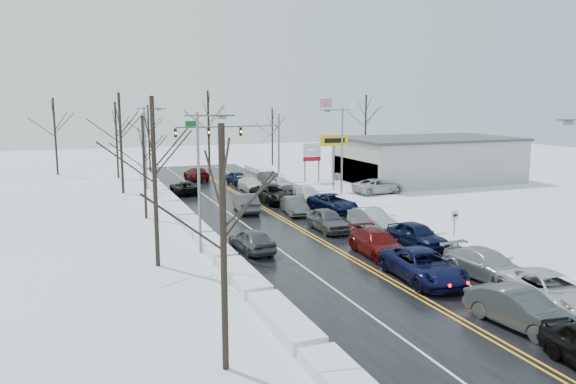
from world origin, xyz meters
name	(u,v)px	position (x,y,z in m)	size (l,w,h in m)	color
ground	(299,229)	(0.00, 0.00, 0.00)	(160.00, 160.00, 0.00)	white
road_surface	(290,223)	(0.00, 2.00, 0.01)	(14.00, 84.00, 0.01)	black
snow_bank_left	(196,231)	(-7.60, 2.00, 0.00)	(1.53, 72.00, 0.58)	silver
snow_bank_right	(374,216)	(7.60, 2.00, 0.00)	(1.53, 72.00, 0.58)	silver
traffic_signal_mast	(240,135)	(3.45, 27.99, 5.48)	(13.28, 0.39, 8.00)	slate
tires_plus_sign	(334,144)	(10.50, 15.99, 4.99)	(3.20, 0.34, 6.00)	slate
used_vehicles_sign	(312,155)	(10.50, 22.00, 3.32)	(2.20, 0.22, 4.65)	slate
speed_limit_sign	(455,221)	(8.20, -8.00, 1.63)	(0.55, 0.09, 2.35)	slate
flagpole	(321,128)	(15.17, 30.00, 5.93)	(1.87, 1.20, 10.00)	silver
dealership_building	(428,159)	(23.98, 18.00, 2.66)	(20.40, 12.40, 5.30)	#A9A9A4
streetlight_ne	(340,146)	(8.30, 10.00, 5.31)	(3.20, 0.25, 9.00)	slate
streetlight_sw	(202,171)	(-8.30, -4.00, 5.31)	(3.20, 0.25, 9.00)	slate
streetlight_nw	(147,141)	(-8.30, 24.00, 5.31)	(3.20, 0.25, 9.00)	slate
tree_left_a	(223,201)	(-11.00, -20.00, 6.29)	(3.60, 3.60, 9.00)	#2D231C
tree_left_b	(154,149)	(-11.50, -6.00, 6.99)	(4.00, 4.00, 10.00)	#2D231C
tree_left_c	(143,147)	(-10.50, 8.00, 5.94)	(3.40, 3.40, 8.50)	#2D231C
tree_left_d	(120,123)	(-11.20, 22.00, 7.33)	(4.20, 4.20, 10.50)	#2D231C
tree_left_e	(116,125)	(-10.80, 34.00, 6.64)	(3.80, 3.80, 9.50)	#2D231C
tree_far_a	(54,121)	(-18.00, 40.00, 6.99)	(4.00, 4.00, 10.00)	#2D231C
tree_far_b	(148,125)	(-6.00, 41.00, 6.29)	(3.60, 3.60, 9.00)	#2D231C
tree_far_c	(208,114)	(2.00, 39.00, 7.68)	(4.40, 4.40, 11.00)	#2D231C
tree_far_d	(272,125)	(12.00, 40.50, 5.94)	(3.40, 3.40, 8.50)	#2D231C
tree_far_e	(366,115)	(28.00, 41.00, 7.33)	(4.20, 4.20, 10.50)	#2D231C
queued_car_1	(519,327)	(1.90, -20.88, 0.00)	(1.76, 5.05, 1.66)	#3D4042
queued_car_2	(423,281)	(1.67, -13.97, 0.00)	(2.80, 6.07, 1.69)	black
queued_car_3	(377,255)	(1.86, -8.68, 0.00)	(2.22, 5.45, 1.58)	#540B0C
queued_car_4	(328,231)	(1.76, -1.36, 0.00)	(1.95, 4.84, 1.65)	#46494C
queued_car_5	(295,214)	(1.70, 5.29, 0.00)	(1.57, 4.51, 1.49)	#444749
queued_car_6	(273,202)	(1.79, 11.13, 0.00)	(2.79, 6.06, 1.68)	black
queued_car_7	(251,191)	(1.84, 18.44, 0.00)	(2.00, 4.92, 1.43)	silver
queued_car_8	(238,184)	(1.79, 23.63, 0.00)	(1.75, 4.34, 1.48)	black
queued_car_10	(549,306)	(5.15, -19.35, 0.00)	(2.63, 5.70, 1.58)	silver
queued_car_11	(486,279)	(5.14, -14.92, 0.00)	(2.23, 5.48, 1.59)	gray
queued_car_12	(417,246)	(5.43, -7.70, 0.00)	(1.93, 4.80, 1.64)	black
queued_car_13	(372,229)	(5.16, -2.05, 0.00)	(1.66, 4.76, 1.57)	#ABADB3
queued_car_14	(333,211)	(5.32, 5.22, 0.00)	(2.53, 5.49, 1.53)	black
queued_car_15	(309,202)	(5.13, 10.18, 0.00)	(1.89, 4.65, 1.35)	silver
queued_car_16	(280,189)	(5.22, 18.62, 0.00)	(1.62, 4.03, 1.37)	silver
queued_car_17	(269,184)	(5.24, 22.38, 0.00)	(1.52, 4.34, 1.43)	#3F4245
oncoming_car_0	(246,212)	(-1.93, 7.77, 0.00)	(1.72, 4.94, 1.63)	#404345
oncoming_car_1	(184,194)	(-5.30, 19.24, 0.00)	(2.19, 4.75, 1.32)	black
oncoming_car_2	(197,180)	(-1.93, 28.94, 0.00)	(2.19, 5.38, 1.56)	#4A090C
oncoming_car_3	(252,251)	(-5.33, -4.92, 0.00)	(1.84, 4.57, 1.56)	#45484B
parked_car_0	(378,193)	(13.92, 12.20, 0.00)	(2.57, 5.58, 1.55)	#BDBDC0
parked_car_1	(386,187)	(16.86, 15.61, 0.00)	(2.01, 4.95, 1.44)	#3C3E40
parked_car_2	(350,182)	(14.95, 20.82, 0.00)	(2.01, 4.99, 1.70)	#A3A5AB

